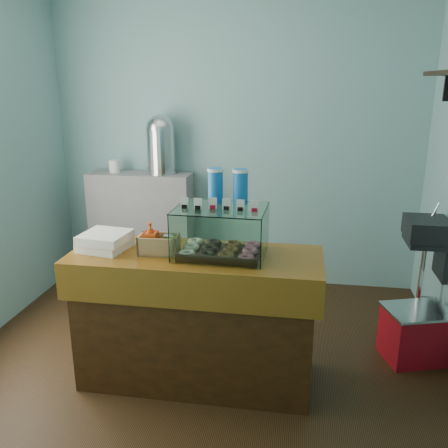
% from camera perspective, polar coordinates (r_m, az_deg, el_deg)
% --- Properties ---
extents(ground, '(3.50, 3.50, 0.00)m').
position_cam_1_polar(ground, '(3.63, -2.32, -15.67)').
color(ground, black).
rests_on(ground, ground).
extents(room_shell, '(3.54, 3.04, 2.82)m').
position_cam_1_polar(room_shell, '(3.07, -2.19, 12.27)').
color(room_shell, '#76ADAD').
rests_on(room_shell, ground).
extents(counter, '(1.60, 0.60, 0.90)m').
position_cam_1_polar(counter, '(3.18, -3.36, -11.12)').
color(counter, '#48240D').
rests_on(counter, ground).
extents(back_shelf, '(1.00, 0.32, 1.10)m').
position_cam_1_polar(back_shelf, '(4.79, -9.81, -0.43)').
color(back_shelf, gray).
rests_on(back_shelf, ground).
extents(display_case, '(0.57, 0.43, 0.53)m').
position_cam_1_polar(display_case, '(2.96, -0.17, -0.35)').
color(display_case, black).
rests_on(display_case, counter).
extents(condiment_crate, '(0.26, 0.16, 0.20)m').
position_cam_1_polar(condiment_crate, '(3.02, -8.10, -2.20)').
color(condiment_crate, tan).
rests_on(condiment_crate, counter).
extents(pastry_boxes, '(0.33, 0.33, 0.11)m').
position_cam_1_polar(pastry_boxes, '(3.16, -14.11, -1.99)').
color(pastry_boxes, white).
rests_on(pastry_boxes, counter).
extents(coffee_urn, '(0.30, 0.30, 0.56)m').
position_cam_1_polar(coffee_urn, '(4.56, -7.61, 9.64)').
color(coffee_urn, silver).
rests_on(coffee_urn, back_shelf).
extents(red_cooler, '(0.53, 0.46, 0.39)m').
position_cam_1_polar(red_cooler, '(3.78, 22.06, -12.15)').
color(red_cooler, '#B60E1B').
rests_on(red_cooler, ground).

